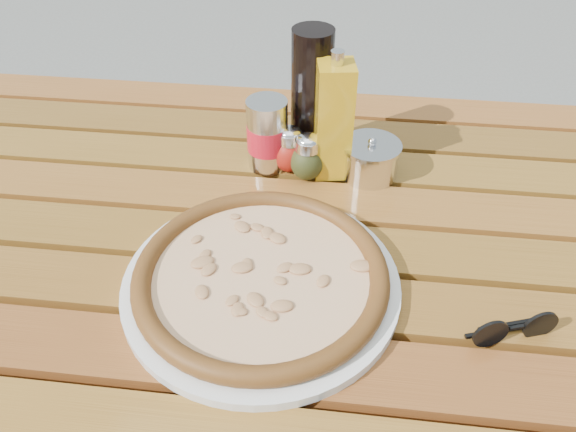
# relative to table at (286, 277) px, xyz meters

# --- Properties ---
(table) EXTENTS (1.40, 0.90, 0.75)m
(table) POSITION_rel_table_xyz_m (0.00, 0.00, 0.00)
(table) COLOR #351D0C
(table) RESTS_ON ground
(plate) EXTENTS (0.44, 0.44, 0.01)m
(plate) POSITION_rel_table_xyz_m (-0.02, -0.09, 0.08)
(plate) COLOR silver
(plate) RESTS_ON table
(pizza) EXTENTS (0.43, 0.43, 0.03)m
(pizza) POSITION_rel_table_xyz_m (-0.02, -0.09, 0.10)
(pizza) COLOR #FFE3B6
(pizza) RESTS_ON plate
(pepper_shaker) EXTENTS (0.06, 0.06, 0.08)m
(pepper_shaker) POSITION_rel_table_xyz_m (-0.02, 0.17, 0.11)
(pepper_shaker) COLOR #B12114
(pepper_shaker) RESTS_ON table
(oregano_shaker) EXTENTS (0.06, 0.06, 0.08)m
(oregano_shaker) POSITION_rel_table_xyz_m (0.01, 0.16, 0.11)
(oregano_shaker) COLOR #3D421A
(oregano_shaker) RESTS_ON table
(dark_bottle) EXTENTS (0.08, 0.08, 0.22)m
(dark_bottle) POSITION_rel_table_xyz_m (0.01, 0.23, 0.19)
(dark_bottle) COLOR black
(dark_bottle) RESTS_ON table
(soda_can) EXTENTS (0.09, 0.09, 0.12)m
(soda_can) POSITION_rel_table_xyz_m (-0.05, 0.18, 0.13)
(soda_can) COLOR silver
(soda_can) RESTS_ON table
(olive_oil_cruet) EXTENTS (0.06, 0.06, 0.21)m
(olive_oil_cruet) POSITION_rel_table_xyz_m (0.05, 0.18, 0.17)
(olive_oil_cruet) COLOR #C39114
(olive_oil_cruet) RESTS_ON table
(parmesan_tin) EXTENTS (0.12, 0.12, 0.07)m
(parmesan_tin) POSITION_rel_table_xyz_m (0.12, 0.18, 0.11)
(parmesan_tin) COLOR silver
(parmesan_tin) RESTS_ON table
(sunglasses) EXTENTS (0.11, 0.06, 0.04)m
(sunglasses) POSITION_rel_table_xyz_m (0.29, -0.14, 0.09)
(sunglasses) COLOR black
(sunglasses) RESTS_ON table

